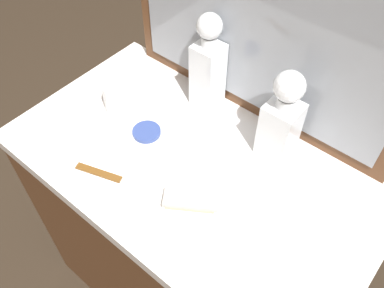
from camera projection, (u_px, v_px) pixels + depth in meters
ground_plane at (192, 287)px, 1.79m from camera, size 6.00×6.00×0.00m
dresser at (192, 239)px, 1.46m from camera, size 1.04×0.59×0.88m
dresser_mirror at (261, 31)px, 1.05m from camera, size 0.86×0.03×0.55m
crystal_decanter_center at (208, 70)px, 1.19m from camera, size 0.08×0.08×0.31m
crystal_decanter_far_left at (281, 123)px, 1.07m from camera, size 0.09×0.09×0.28m
crystal_tumbler_rear at (116, 98)px, 1.23m from camera, size 0.07×0.07×0.10m
silver_brush_far_left at (191, 201)px, 1.03m from camera, size 0.14×0.12×0.02m
porcelain_dish at (147, 132)px, 1.19m from camera, size 0.08×0.08×0.01m
tortoiseshell_comb at (99, 173)px, 1.10m from camera, size 0.13×0.06×0.01m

